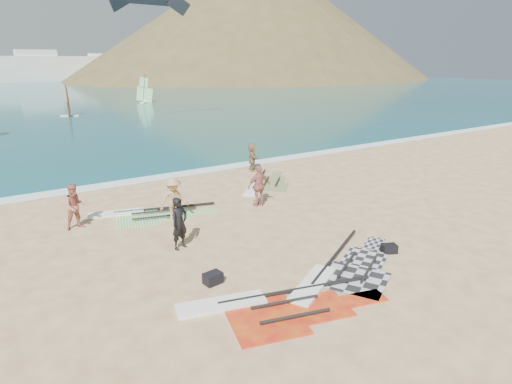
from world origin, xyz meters
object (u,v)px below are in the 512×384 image
rig_red (268,306)px  beachgoer_left (75,206)px  beachgoer_back (259,186)px  beachgoer_mid (174,200)px  gear_bag_near (213,278)px  beachgoer_right (252,157)px  rig_green (143,214)px  rig_grey (340,272)px  rig_orange (264,185)px  gear_bag_far (389,249)px  person_wetsuit (179,223)px

rig_red → beachgoer_left: 9.94m
beachgoer_back → beachgoer_mid: bearing=0.4°
gear_bag_near → beachgoer_mid: 5.95m
beachgoer_left → beachgoer_back: bearing=-16.8°
rig_red → beachgoer_right: (8.27, 13.53, 0.85)m
rig_green → beachgoer_left: size_ratio=2.94×
gear_bag_near → beachgoer_mid: beachgoer_mid is taller
rig_red → beachgoer_back: (4.79, 7.57, 0.95)m
rig_grey → gear_bag_near: size_ratio=10.73×
rig_grey → gear_bag_near: (-3.82, 1.75, 0.13)m
rig_grey → rig_orange: rig_grey is taller
beachgoer_left → beachgoer_back: beachgoer_back is taller
rig_orange → beachgoer_left: 10.25m
beachgoer_mid → beachgoer_right: (7.72, 5.63, -0.10)m
rig_grey → rig_orange: (3.80, 9.99, -0.00)m
beachgoer_left → beachgoer_right: bearing=15.9°
rig_orange → gear_bag_far: bearing=-143.0°
gear_bag_far → rig_red: bearing=-174.6°
rig_orange → beachgoer_right: beachgoer_right is taller
gear_bag_near → beachgoer_right: beachgoer_right is taller
gear_bag_far → rig_grey: bearing=-176.0°
rig_red → beachgoer_mid: size_ratio=3.04×
gear_bag_near → gear_bag_far: bearing=-13.6°
beachgoer_right → gear_bag_far: bearing=-167.6°
rig_grey → beachgoer_right: beachgoer_right is taller
beachgoer_left → rig_orange: bearing=1.5°
person_wetsuit → beachgoer_back: (5.18, 2.42, 0.01)m
beachgoer_left → beachgoer_back: (7.97, -1.80, 0.04)m
beachgoer_right → beachgoer_mid: bearing=149.2°
gear_bag_far → person_wetsuit: person_wetsuit is taller
rig_grey → beachgoer_left: bearing=96.4°
rig_green → rig_orange: rig_green is taller
rig_green → person_wetsuit: (-0.01, -4.22, 0.95)m
person_wetsuit → beachgoer_right: person_wetsuit is taller
gear_bag_near → beachgoer_left: beachgoer_left is taller
rig_red → beachgoer_left: (-3.18, 9.37, 0.92)m
rig_grey → rig_green: bearing=82.8°
gear_bag_far → beachgoer_back: size_ratio=0.27×
person_wetsuit → beachgoer_mid: person_wetsuit is taller
rig_green → gear_bag_far: 10.78m
rig_orange → beachgoer_left: (-10.16, -0.98, 0.92)m
person_wetsuit → rig_red: bearing=-106.2°
gear_bag_far → beachgoer_mid: size_ratio=0.27×
rig_green → person_wetsuit: 4.32m
rig_red → gear_bag_far: (5.83, 0.55, 0.11)m
rig_red → beachgoer_back: beachgoer_back is taller
beachgoer_left → rig_grey: bearing=-58.8°
gear_bag_far → person_wetsuit: (-6.22, 4.60, 0.84)m
person_wetsuit → beachgoer_left: 5.06m
rig_red → beachgoer_right: beachgoer_right is taller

